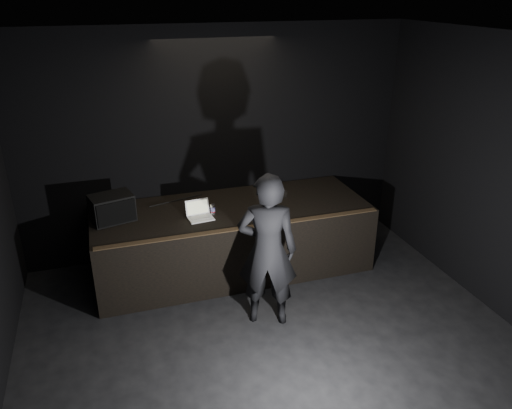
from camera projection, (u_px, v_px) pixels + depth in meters
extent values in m
plane|color=black|center=(301.00, 392.00, 5.31)|extent=(7.00, 7.00, 0.00)
cube|color=black|center=(217.00, 143.00, 7.66)|extent=(6.00, 0.10, 3.50)
cube|color=black|center=(317.00, 51.00, 3.90)|extent=(6.00, 7.00, 0.04)
cube|color=black|center=(232.00, 238.00, 7.49)|extent=(4.00, 1.50, 1.00)
cube|color=brown|center=(246.00, 228.00, 6.66)|extent=(3.92, 0.10, 0.01)
cube|color=black|center=(112.00, 208.00, 6.82)|extent=(0.64, 0.52, 0.37)
cube|color=black|center=(117.00, 213.00, 6.66)|extent=(0.51, 0.15, 0.31)
cylinder|color=black|center=(176.00, 201.00, 7.50)|extent=(0.83, 0.25, 0.02)
cube|color=white|center=(201.00, 219.00, 6.91)|extent=(0.36, 0.26, 0.02)
cube|color=silver|center=(201.00, 218.00, 6.91)|extent=(0.30, 0.16, 0.00)
cube|color=white|center=(197.00, 207.00, 6.99)|extent=(0.34, 0.10, 0.22)
cube|color=#C88A3B|center=(197.00, 207.00, 6.99)|extent=(0.30, 0.08, 0.17)
cylinder|color=silver|center=(213.00, 209.00, 7.03)|extent=(0.06, 0.06, 0.15)
cylinder|color=#1F1C9F|center=(213.00, 209.00, 7.03)|extent=(0.06, 0.06, 0.07)
cylinder|color=red|center=(213.00, 212.00, 7.05)|extent=(0.06, 0.06, 0.01)
cylinder|color=white|center=(285.00, 194.00, 7.61)|extent=(0.08, 0.08, 0.10)
cube|color=white|center=(273.00, 219.00, 6.90)|extent=(0.10, 0.15, 0.03)
imported|color=black|center=(267.00, 251.00, 6.08)|extent=(0.86, 0.71, 2.01)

